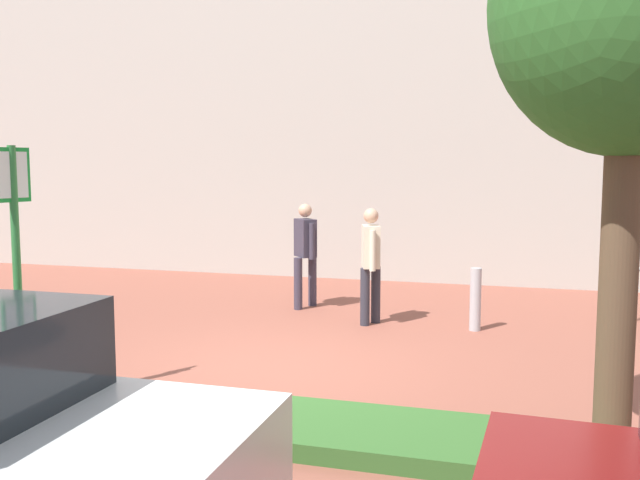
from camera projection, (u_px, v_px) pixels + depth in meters
ground_plane at (270, 371)px, 8.01m from camera, size 60.00×60.00×0.00m
building_facade at (389, 34)px, 14.27m from camera, size 28.00×1.20×10.00m
planter_strip at (211, 417)px, 6.33m from camera, size 7.00×1.10×0.16m
tree_sidewalk at (631, 8)px, 5.03m from camera, size 2.03×2.03×4.64m
parking_sign_post at (15, 238)px, 6.72m from camera, size 0.13×0.35×2.54m
bike_at_sign at (35, 363)px, 7.11m from camera, size 1.66×0.47×0.86m
bollard_steel at (475, 299)px, 9.93m from camera, size 0.16×0.16×0.90m
person_casual_tan at (371, 258)px, 10.28m from camera, size 0.35×0.58×1.72m
person_suited_navy at (305, 249)px, 11.47m from camera, size 0.45×0.50×1.72m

